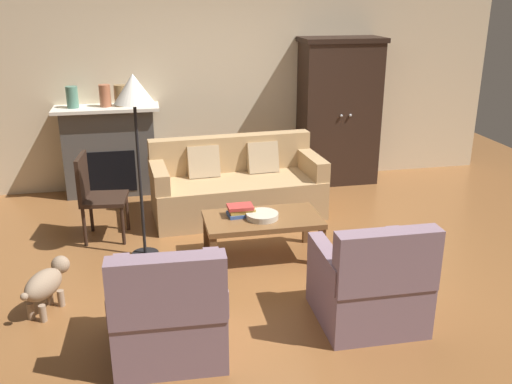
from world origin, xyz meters
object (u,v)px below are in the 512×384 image
couch (237,187)px  coffee_table (263,222)px  armoire (339,112)px  armchair_near_right (370,286)px  fruit_bowl (262,216)px  mantel_vase_terracotta (105,96)px  mantel_vase_bronze (120,96)px  armchair_near_left (169,314)px  floor_lamp (134,100)px  mantel_vase_jade (72,97)px  book_stack (241,210)px  dog (46,283)px  side_chair_wooden (95,192)px  fireplace (110,150)px

couch → coffee_table: bearing=-87.6°
armoire → armchair_near_right: armoire is taller
fruit_bowl → mantel_vase_terracotta: size_ratio=1.15×
mantel_vase_bronze → armchair_near_left: (0.34, -3.54, -0.93)m
fruit_bowl → floor_lamp: (-1.11, 0.30, 1.08)m
coffee_table → armchair_near_right: 1.39m
armchair_near_left → mantel_vase_jade: bearing=104.2°
book_stack → armchair_near_left: size_ratio=0.30×
book_stack → dog: 1.85m
mantel_vase_bronze → side_chair_wooden: (-0.28, -1.38, -0.74)m
mantel_vase_bronze → floor_lamp: 1.92m
couch → mantel_vase_jade: (-1.81, 0.98, 0.93)m
couch → book_stack: bearing=-97.5°
armoire → coffee_table: 2.64m
mantel_vase_jade → armchair_near_right: mantel_vase_jade is taller
book_stack → mantel_vase_terracotta: 2.57m
couch → armchair_near_left: armchair_near_left is taller
armchair_near_left → floor_lamp: 2.05m
couch → mantel_vase_terracotta: mantel_vase_terracotta is taller
mantel_vase_terracotta → fireplace: bearing=90.0°
armoire → mantel_vase_terracotta: (-2.95, 0.06, 0.30)m
coffee_table → fruit_bowl: bearing=-109.0°
mantel_vase_terracotta → armchair_near_right: mantel_vase_terracotta is taller
mantel_vase_bronze → dog: size_ratio=0.49×
dog → couch: bearing=44.0°
armchair_near_right → dog: size_ratio=1.69×
mantel_vase_terracotta → mantel_vase_bronze: (0.18, 0.00, -0.00)m
mantel_vase_terracotta → couch: bearing=-34.4°
coffee_table → floor_lamp: (-1.12, 0.27, 1.16)m
floor_lamp → book_stack: bearing=-11.9°
mantel_vase_terracotta → floor_lamp: 1.95m
fruit_bowl → side_chair_wooden: size_ratio=0.34×
armoire → mantel_vase_terracotta: bearing=178.8°
couch → armchair_near_left: bearing=-109.6°
coffee_table → mantel_vase_jade: 2.99m
fireplace → armchair_near_left: fireplace is taller
fruit_bowl → floor_lamp: floor_lamp is taller
armchair_near_left → floor_lamp: floor_lamp is taller
mantel_vase_jade → armchair_near_left: bearing=-75.8°
armchair_near_right → fruit_bowl: bearing=115.1°
coffee_table → armchair_near_left: size_ratio=1.25×
mantel_vase_bronze → armchair_near_right: (1.87, -3.44, -0.93)m
armchair_near_right → fireplace: bearing=120.7°
side_chair_wooden → floor_lamp: 1.23m
fireplace → armchair_near_right: (2.05, -3.46, -0.25)m
mantel_vase_terracotta → armchair_near_right: bearing=-59.2°
fruit_bowl → book_stack: size_ratio=1.16×
couch → mantel_vase_terracotta: bearing=145.6°
mantel_vase_bronze → armchair_near_left: mantel_vase_bronze is taller
mantel_vase_bronze → side_chair_wooden: mantel_vase_bronze is taller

